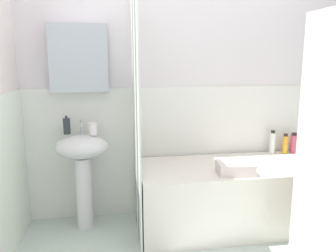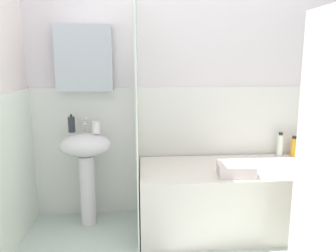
# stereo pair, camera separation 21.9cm
# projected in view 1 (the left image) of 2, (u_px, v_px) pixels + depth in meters

# --- Properties ---
(wall_back_tiled) EXTENTS (3.60, 0.18, 2.40)m
(wall_back_tiled) POSITION_uv_depth(u_px,v_px,m) (189.00, 93.00, 3.09)
(wall_back_tiled) COLOR silver
(wall_back_tiled) RESTS_ON ground_plane
(sink) EXTENTS (0.44, 0.34, 0.83)m
(sink) POSITION_uv_depth(u_px,v_px,m) (83.00, 160.00, 2.81)
(sink) COLOR silver
(sink) RESTS_ON ground_plane
(faucet) EXTENTS (0.03, 0.12, 0.12)m
(faucet) POSITION_uv_depth(u_px,v_px,m) (82.00, 126.00, 2.83)
(faucet) COLOR silver
(faucet) RESTS_ON sink
(soap_dispenser) EXTENTS (0.06, 0.06, 0.16)m
(soap_dispenser) POSITION_uv_depth(u_px,v_px,m) (67.00, 126.00, 2.80)
(soap_dispenser) COLOR #282D33
(soap_dispenser) RESTS_ON sink
(toothbrush_cup) EXTENTS (0.07, 0.07, 0.10)m
(toothbrush_cup) POSITION_uv_depth(u_px,v_px,m) (93.00, 129.00, 2.77)
(toothbrush_cup) COLOR white
(toothbrush_cup) RESTS_ON sink
(bathtub) EXTENTS (1.63, 0.71, 0.55)m
(bathtub) POSITION_uv_depth(u_px,v_px,m) (232.00, 195.00, 2.92)
(bathtub) COLOR silver
(bathtub) RESTS_ON ground_plane
(shower_curtain) EXTENTS (0.01, 0.71, 2.00)m
(shower_curtain) POSITION_uv_depth(u_px,v_px,m) (136.00, 117.00, 2.64)
(shower_curtain) COLOR white
(shower_curtain) RESTS_ON ground_plane
(shampoo_bottle) EXTENTS (0.07, 0.07, 0.20)m
(shampoo_bottle) POSITION_uv_depth(u_px,v_px,m) (294.00, 143.00, 3.24)
(shampoo_bottle) COLOR #CB5170
(shampoo_bottle) RESTS_ON bathtub
(body_wash_bottle) EXTENTS (0.05, 0.05, 0.19)m
(body_wash_bottle) POSITION_uv_depth(u_px,v_px,m) (285.00, 144.00, 3.21)
(body_wash_bottle) COLOR gold
(body_wash_bottle) RESTS_ON bathtub
(lotion_bottle) EXTENTS (0.05, 0.05, 0.23)m
(lotion_bottle) POSITION_uv_depth(u_px,v_px,m) (272.00, 143.00, 3.21)
(lotion_bottle) COLOR white
(lotion_bottle) RESTS_ON bathtub
(towel_folded) EXTENTS (0.30, 0.23, 0.09)m
(towel_folded) POSITION_uv_depth(u_px,v_px,m) (235.00, 168.00, 2.64)
(towel_folded) COLOR silver
(towel_folded) RESTS_ON bathtub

